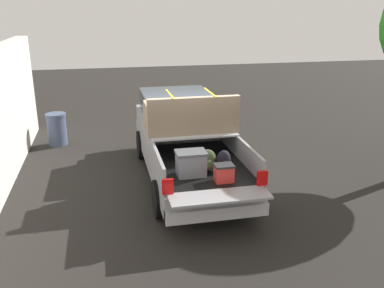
# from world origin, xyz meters

# --- Properties ---
(ground_plane) EXTENTS (40.00, 40.00, 0.00)m
(ground_plane) POSITION_xyz_m (0.00, 0.00, 0.00)
(ground_plane) COLOR black
(pickup_truck) EXTENTS (6.05, 2.06, 2.23)m
(pickup_truck) POSITION_xyz_m (0.36, 0.00, 0.97)
(pickup_truck) COLOR gray
(pickup_truck) RESTS_ON ground_plane
(trash_can) EXTENTS (0.60, 0.60, 0.98)m
(trash_can) POSITION_xyz_m (3.45, 3.30, 0.50)
(trash_can) COLOR #3F4C66
(trash_can) RESTS_ON ground_plane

